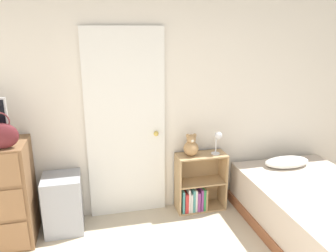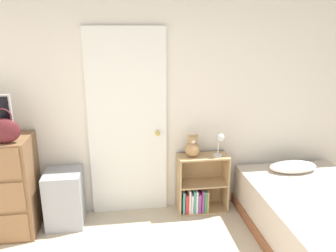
{
  "view_description": "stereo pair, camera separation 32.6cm",
  "coord_description": "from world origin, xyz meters",
  "px_view_note": "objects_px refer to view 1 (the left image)",
  "views": [
    {
      "loc": [
        -0.57,
        -1.17,
        2.06
      ],
      "look_at": [
        0.21,
        2.04,
        1.09
      ],
      "focal_mm": 35.0,
      "sensor_mm": 36.0,
      "label": 1
    },
    {
      "loc": [
        -0.25,
        -1.23,
        2.06
      ],
      "look_at": [
        0.21,
        2.04,
        1.09
      ],
      "focal_mm": 35.0,
      "sensor_mm": 36.0,
      "label": 2
    }
  ],
  "objects_px": {
    "storage_bin": "(63,203)",
    "bed": "(323,215)",
    "handbag": "(2,135)",
    "bookshelf": "(197,188)",
    "teddy_bear": "(191,146)",
    "desk_lamp": "(218,138)"
  },
  "relations": [
    {
      "from": "storage_bin",
      "to": "teddy_bear",
      "type": "relative_size",
      "value": 2.36
    },
    {
      "from": "bookshelf",
      "to": "desk_lamp",
      "type": "xyz_separation_m",
      "value": [
        0.21,
        -0.04,
        0.62
      ]
    },
    {
      "from": "handbag",
      "to": "storage_bin",
      "type": "relative_size",
      "value": 0.55
    },
    {
      "from": "storage_bin",
      "to": "bed",
      "type": "distance_m",
      "value": 2.68
    },
    {
      "from": "storage_bin",
      "to": "bed",
      "type": "relative_size",
      "value": 0.31
    },
    {
      "from": "storage_bin",
      "to": "bookshelf",
      "type": "height_order",
      "value": "bookshelf"
    },
    {
      "from": "bookshelf",
      "to": "desk_lamp",
      "type": "distance_m",
      "value": 0.65
    },
    {
      "from": "storage_bin",
      "to": "teddy_bear",
      "type": "distance_m",
      "value": 1.5
    },
    {
      "from": "teddy_bear",
      "to": "bookshelf",
      "type": "bearing_deg",
      "value": 1.36
    },
    {
      "from": "handbag",
      "to": "teddy_bear",
      "type": "xyz_separation_m",
      "value": [
        1.85,
        0.28,
        -0.36
      ]
    },
    {
      "from": "storage_bin",
      "to": "handbag",
      "type": "bearing_deg",
      "value": -153.54
    },
    {
      "from": "teddy_bear",
      "to": "bed",
      "type": "height_order",
      "value": "teddy_bear"
    },
    {
      "from": "storage_bin",
      "to": "desk_lamp",
      "type": "distance_m",
      "value": 1.81
    },
    {
      "from": "handbag",
      "to": "bed",
      "type": "xyz_separation_m",
      "value": [
        3.0,
        -0.56,
        -0.91
      ]
    },
    {
      "from": "bookshelf",
      "to": "teddy_bear",
      "type": "distance_m",
      "value": 0.54
    },
    {
      "from": "teddy_bear",
      "to": "desk_lamp",
      "type": "height_order",
      "value": "desk_lamp"
    },
    {
      "from": "handbag",
      "to": "teddy_bear",
      "type": "relative_size",
      "value": 1.3
    },
    {
      "from": "handbag",
      "to": "bookshelf",
      "type": "bearing_deg",
      "value": 8.33
    },
    {
      "from": "bookshelf",
      "to": "desk_lamp",
      "type": "relative_size",
      "value": 2.54
    },
    {
      "from": "desk_lamp",
      "to": "bookshelf",
      "type": "bearing_deg",
      "value": 169.59
    },
    {
      "from": "bookshelf",
      "to": "teddy_bear",
      "type": "xyz_separation_m",
      "value": [
        -0.09,
        -0.0,
        0.54
      ]
    },
    {
      "from": "bookshelf",
      "to": "storage_bin",
      "type": "bearing_deg",
      "value": -177.43
    }
  ]
}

